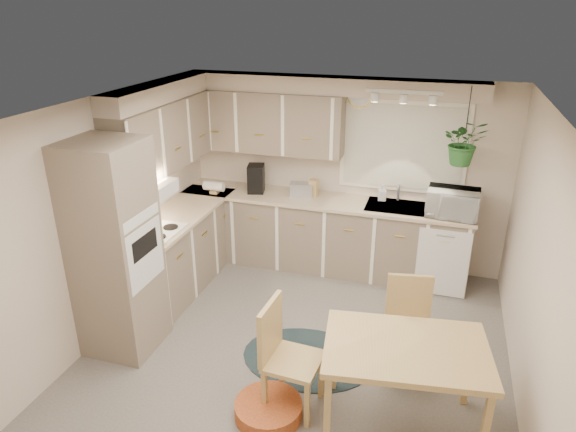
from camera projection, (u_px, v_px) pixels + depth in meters
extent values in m
plane|color=slate|center=(297.00, 351.00, 5.09)|extent=(4.20, 4.20, 0.00)
plane|color=white|center=(299.00, 109.00, 4.16)|extent=(4.20, 4.20, 0.00)
cube|color=beige|center=(344.00, 173.00, 6.47)|extent=(4.00, 0.04, 2.40)
cube|color=beige|center=(191.00, 403.00, 2.77)|extent=(4.00, 0.04, 2.40)
cube|color=beige|center=(107.00, 217.00, 5.16)|extent=(0.04, 4.20, 2.40)
cube|color=beige|center=(539.00, 274.00, 4.08)|extent=(0.04, 4.20, 2.40)
cube|color=gray|center=(182.00, 250.00, 6.14)|extent=(0.60, 1.85, 0.90)
cube|color=gray|center=(321.00, 234.00, 6.55)|extent=(3.60, 0.60, 0.90)
cube|color=#C7BA91|center=(179.00, 214.00, 5.96)|extent=(0.64, 1.89, 0.04)
cube|color=#C7BA91|center=(322.00, 200.00, 6.36)|extent=(3.64, 0.64, 0.04)
cube|color=gray|center=(115.00, 250.00, 4.80)|extent=(0.65, 0.65, 2.10)
cube|color=silver|center=(145.00, 255.00, 4.72)|extent=(0.02, 0.56, 0.58)
cube|color=gray|center=(167.00, 134.00, 5.76)|extent=(0.35, 2.00, 0.75)
cube|color=gray|center=(264.00, 122.00, 6.35)|extent=(2.00, 0.35, 0.75)
cube|color=beige|center=(161.00, 91.00, 5.58)|extent=(0.30, 2.00, 0.20)
cube|color=beige|center=(329.00, 85.00, 5.97)|extent=(3.60, 0.30, 0.20)
cube|color=silver|center=(154.00, 232.00, 5.44)|extent=(0.52, 0.58, 0.02)
cube|color=silver|center=(147.00, 191.00, 5.27)|extent=(0.40, 0.60, 0.14)
cube|color=silver|center=(403.00, 147.00, 6.10)|extent=(1.40, 0.02, 1.00)
cube|color=white|center=(403.00, 147.00, 6.11)|extent=(1.50, 0.02, 1.10)
cube|color=#9FA1A6|center=(396.00, 210.00, 6.13)|extent=(0.70, 0.48, 0.10)
cube|color=silver|center=(442.00, 263.00, 5.88)|extent=(0.58, 0.02, 0.83)
cube|color=silver|center=(404.00, 92.00, 5.36)|extent=(0.80, 0.04, 0.04)
cylinder|color=gold|center=(360.00, 95.00, 6.03)|extent=(0.30, 0.03, 0.30)
cube|color=tan|center=(402.00, 387.00, 4.05)|extent=(1.35, 0.99, 0.78)
cube|color=tan|center=(294.00, 359.00, 4.22)|extent=(0.49, 0.49, 0.98)
cube|color=tan|center=(409.00, 331.00, 4.62)|extent=(0.50, 0.50, 0.92)
ellipsoid|color=black|center=(307.00, 358.00, 4.98)|extent=(1.28, 0.97, 0.01)
cylinder|color=#B86324|center=(269.00, 409.00, 4.27)|extent=(0.57, 0.57, 0.13)
imported|color=silver|center=(453.00, 200.00, 5.78)|extent=(0.58, 0.34, 0.39)
imported|color=silver|center=(382.00, 197.00, 6.28)|extent=(0.12, 0.21, 0.09)
imported|color=#265F27|center=(464.00, 147.00, 5.54)|extent=(0.52, 0.56, 0.39)
cube|color=black|center=(256.00, 178.00, 6.53)|extent=(0.25, 0.28, 0.36)
cube|color=#9FA1A6|center=(301.00, 190.00, 6.42)|extent=(0.30, 0.20, 0.17)
cube|color=tan|center=(314.00, 188.00, 6.40)|extent=(0.11, 0.11, 0.22)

